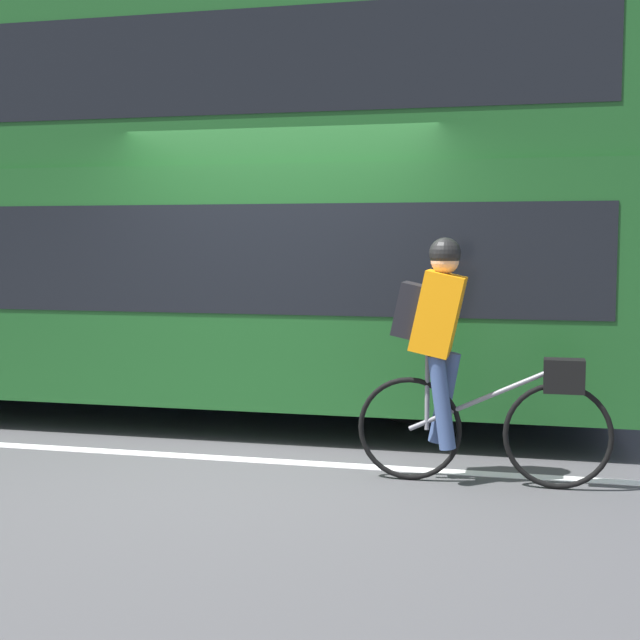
{
  "coord_description": "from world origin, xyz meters",
  "views": [
    {
      "loc": [
        1.94,
        -5.95,
        1.64
      ],
      "look_at": [
        0.31,
        0.88,
        1.0
      ],
      "focal_mm": 50.0,
      "sensor_mm": 36.0,
      "label": 1
    }
  ],
  "objects": [
    {
      "name": "cyclist_on_bike",
      "position": [
        1.46,
        -0.01,
        0.89
      ],
      "size": [
        1.68,
        0.32,
        1.65
      ],
      "color": "black",
      "rests_on": "ground_plane"
    },
    {
      "name": "building_facade",
      "position": [
        0.0,
        6.21,
        4.18
      ],
      "size": [
        60.0,
        0.3,
        8.37
      ],
      "color": "#33478C",
      "rests_on": "ground_plane"
    },
    {
      "name": "sidewalk_curb",
      "position": [
        0.0,
        4.82,
        0.06
      ],
      "size": [
        60.0,
        2.47,
        0.12
      ],
      "color": "gray",
      "rests_on": "ground_plane"
    },
    {
      "name": "ground_plane",
      "position": [
        0.0,
        0.0,
        0.0
      ],
      "size": [
        80.0,
        80.0,
        0.0
      ],
      "primitive_type": "plane",
      "color": "#424244"
    },
    {
      "name": "road_center_line",
      "position": [
        0.0,
        0.25,
        0.0
      ],
      "size": [
        50.0,
        0.14,
        0.01
      ],
      "primitive_type": "cube",
      "color": "silver",
      "rests_on": "ground_plane"
    },
    {
      "name": "bus",
      "position": [
        -2.15,
        1.98,
        2.02
      ],
      "size": [
        9.75,
        2.57,
        3.65
      ],
      "color": "black",
      "rests_on": "ground_plane"
    }
  ]
}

